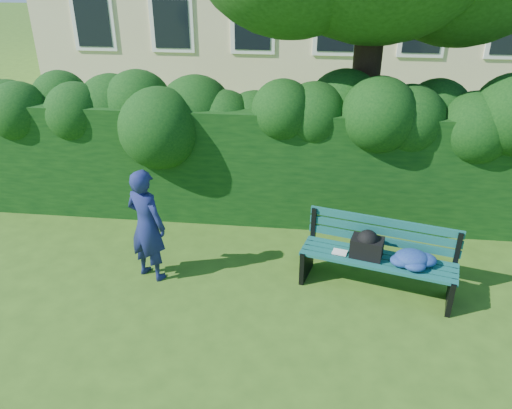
# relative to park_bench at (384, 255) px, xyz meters

# --- Properties ---
(ground) EXTENTS (80.00, 80.00, 0.00)m
(ground) POSITION_rel_park_bench_xyz_m (-1.64, -0.28, -0.50)
(ground) COLOR #355819
(ground) RESTS_ON ground
(hedge) EXTENTS (10.00, 1.00, 1.80)m
(hedge) POSITION_rel_park_bench_xyz_m (-1.64, 1.92, 0.40)
(hedge) COLOR black
(hedge) RESTS_ON ground
(park_bench) EXTENTS (1.97, 1.01, 0.89)m
(park_bench) POSITION_rel_park_bench_xyz_m (0.00, 0.00, 0.00)
(park_bench) COLOR #0E4649
(park_bench) RESTS_ON ground
(man_reading) EXTENTS (0.65, 0.56, 1.52)m
(man_reading) POSITION_rel_park_bench_xyz_m (-2.99, -0.05, 0.26)
(man_reading) COLOR navy
(man_reading) RESTS_ON ground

